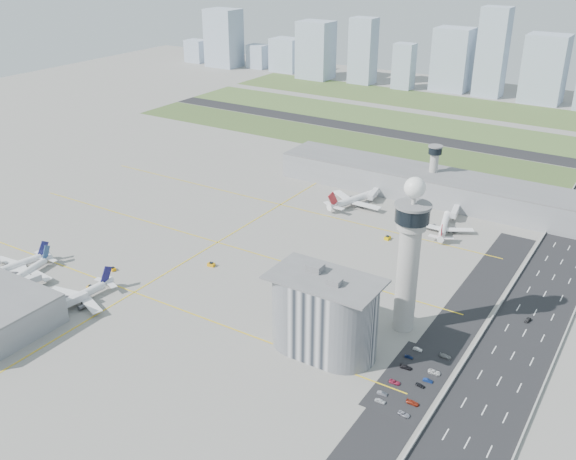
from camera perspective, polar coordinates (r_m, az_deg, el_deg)
The scene contains 57 objects.
ground at distance 290.41m, azimuth -3.70°, elevation -5.15°, with size 1000.00×1000.00×0.00m, color gray.
grass_strip_0 at distance 482.00m, azimuth 10.17°, elevation 6.97°, with size 480.00×50.00×0.08m, color #3A5427.
grass_strip_1 at distance 549.57m, azimuth 13.26°, elevation 8.92°, with size 480.00×60.00×0.08m, color #445E2C.
grass_strip_2 at distance 623.52m, azimuth 15.83°, elevation 10.50°, with size 480.00×70.00×0.08m, color #3A5427.
runway at distance 515.07m, azimuth 11.79°, elevation 8.00°, with size 480.00×22.00×0.10m, color black.
highway at distance 251.23m, azimuth 18.64°, elevation -11.91°, with size 28.00×500.00×0.10m, color black.
barrier_left at distance 253.23m, azimuth 15.57°, elevation -10.97°, with size 0.60×500.00×1.20m, color #9E9E99.
barrier_right at distance 249.36m, azimuth 21.81°, elevation -12.62°, with size 0.60×500.00×1.20m, color #9E9E99.
landside_road at distance 248.07m, azimuth 12.38°, elevation -11.58°, with size 18.00×260.00×0.08m, color black.
parking_lot at distance 239.39m, azimuth 10.87°, elevation -12.94°, with size 20.00×44.00×0.10m, color black.
taxiway_line_h_0 at distance 294.42m, azimuth -13.52°, elevation -5.41°, with size 260.00×0.60×0.01m, color yellow.
taxiway_line_h_1 at distance 333.08m, azimuth -6.29°, elevation -1.10°, with size 260.00×0.60×0.01m, color yellow.
taxiway_line_h_2 at distance 377.37m, azimuth -0.68°, elevation 2.27°, with size 260.00×0.60×0.01m, color yellow.
taxiway_line_v at distance 333.08m, azimuth -6.29°, elevation -1.10°, with size 0.60×260.00×0.01m, color yellow.
control_tower at distance 249.65m, azimuth 10.73°, elevation -1.74°, with size 14.00×14.00×64.50m.
secondary_tower at distance 392.82m, azimuth 12.82°, elevation 5.50°, with size 8.60×8.60×31.90m.
admin_building at distance 242.61m, azimuth 3.23°, elevation -7.50°, with size 42.00×24.00×33.50m.
terminal_pier at distance 391.77m, azimuth 13.93°, elevation 3.63°, with size 210.00×32.00×15.80m.
airplane_near_a at distance 327.15m, azimuth -23.34°, elevation -2.65°, with size 36.40×30.94×10.19m, color white, non-canonical shape.
airplane_near_b at distance 319.20m, azimuth -22.40°, elevation -3.22°, with size 34.42×29.26×9.64m, color white, non-canonical shape.
airplane_near_c at distance 289.27m, azimuth -18.47°, elevation -5.39°, with size 39.25×33.36×10.99m, color white, non-canonical shape.
airplane_far_a at distance 377.76m, azimuth 6.13°, elevation 3.16°, with size 43.95×37.36×12.31m, color white, non-canonical shape.
airplane_far_b at distance 351.88m, azimuth 13.74°, elevation 0.70°, with size 37.01×31.46×10.36m, color white, non-canonical shape.
jet_bridge_near_1 at distance 307.11m, azimuth -23.38°, elevation -4.96°, with size 14.00×3.00×5.70m, color silver, non-canonical shape.
jet_bridge_near_2 at distance 285.05m, azimuth -19.84°, elevation -6.70°, with size 14.00×3.00×5.70m, color silver, non-canonical shape.
jet_bridge_far_0 at distance 392.08m, azimuth 7.85°, elevation 3.37°, with size 14.00×3.00×5.70m, color silver, non-canonical shape.
jet_bridge_far_1 at distance 376.10m, azimuth 14.76°, elevation 1.80°, with size 14.00×3.00×5.70m, color silver, non-canonical shape.
tug_0 at distance 335.07m, azimuth -22.64°, elevation -2.67°, with size 2.21×3.22×1.87m, color gold, non-canonical shape.
tug_1 at distance 314.82m, azimuth -15.31°, elevation -3.35°, with size 2.06×3.00×1.75m, color orange, non-canonical shape.
tug_2 at distance 301.72m, azimuth -17.16°, elevation -4.88°, with size 2.25×3.28×1.91m, color gold, non-canonical shape.
tug_3 at distance 309.71m, azimuth -6.84°, elevation -3.04°, with size 2.34×3.40×1.98m, color orange, non-canonical shape.
tug_4 at distance 356.92m, azimuth 10.67°, elevation 0.60°, with size 2.20×3.20×1.86m, color gold, non-canonical shape.
tug_5 at distance 337.96m, azimuth 8.84°, elevation -0.67°, with size 2.40×3.50×2.03m, color #E3B500, non-canonical shape.
car_lot_0 at distance 227.68m, azimuth 8.20°, elevation -14.80°, with size 1.52×3.77×1.29m, color silver.
car_lot_1 at distance 230.93m, azimuth 8.37°, elevation -14.17°, with size 1.24×3.57×1.18m, color slate.
car_lot_2 at distance 236.48m, azimuth 9.46°, elevation -13.19°, with size 1.89×4.11×1.14m, color #AE2446.
car_lot_3 at distance 244.06m, azimuth 10.43°, elevation -11.89°, with size 1.83×4.50×1.31m, color black.
car_lot_4 at distance 249.56m, azimuth 10.70°, elevation -11.02°, with size 1.29×3.21×1.09m, color navy.
car_lot_5 at distance 254.15m, azimuth 11.45°, elevation -10.35°, with size 1.21×3.46×1.14m, color silver.
car_lot_6 at distance 223.86m, azimuth 10.26°, elevation -15.81°, with size 1.90×4.13×1.15m, color #9899A8.
car_lot_7 at distance 228.74m, azimuth 11.02°, elevation -14.83°, with size 1.80×4.43×1.29m, color maroon.
car_lot_8 at distance 236.66m, azimuth 11.67°, elevation -13.37°, with size 1.37×3.40×1.16m, color black.
car_lot_9 at distance 239.36m, azimuth 12.32°, elevation -12.94°, with size 1.22×3.51×1.16m, color navy.
car_lot_10 at distance 243.68m, azimuth 12.87°, elevation -12.21°, with size 2.12×4.59×1.28m, color silver.
car_lot_11 at distance 252.54m, azimuth 13.82°, elevation -10.85°, with size 1.78×4.38×1.27m, color gray.
car_hw_1 at distance 283.71m, azimuth 20.54°, elevation -7.51°, with size 1.36×3.90×1.29m, color black.
car_hw_4 at distance 409.75m, azimuth 24.09°, elevation 1.98°, with size 1.52×3.78×1.29m, color #999BA6.
skyline_bldg_0 at distance 827.55m, azimuth -8.15°, elevation 15.48°, with size 24.05×19.24×26.50m, color #9EADC1.
skyline_bldg_1 at distance 792.49m, azimuth -5.73°, elevation 16.62°, with size 37.63×30.10×65.60m, color #9EADC1.
skyline_bldg_2 at distance 782.08m, azimuth -2.69°, elevation 15.16°, with size 22.81×18.25×26.79m, color #9EADC1.
skyline_bldg_3 at distance 761.07m, azimuth -0.16°, elevation 15.30°, with size 32.30×25.84×36.93m, color #9EADC1.
skyline_bldg_4 at distance 720.97m, azimuth 2.48°, elevation 15.69°, with size 35.81×28.65×60.36m, color #9EADC1.
skyline_bldg_5 at distance 699.32m, azimuth 6.68°, elevation 15.54°, with size 25.49×20.39×66.89m, color #9EADC1.
skyline_bldg_6 at distance 680.59m, azimuth 10.26°, elevation 14.13°, with size 20.04×16.03×45.20m, color #9EADC1.
skyline_bldg_7 at distance 682.10m, azimuth 14.40°, elevation 14.48°, with size 35.76×28.61×61.22m, color #9EADC1.
skyline_bldg_8 at distance 664.02m, azimuth 17.71°, elevation 14.80°, with size 26.33×21.06×83.39m, color #9EADC1.
skyline_bldg_9 at distance 655.64m, azimuth 21.86°, elevation 13.15°, with size 36.96×29.57×62.11m, color #9EADC1.
Camera 1 is at (149.71, -202.18, 145.08)m, focal length 40.00 mm.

